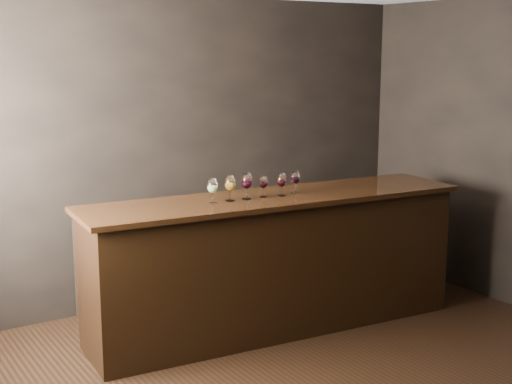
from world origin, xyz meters
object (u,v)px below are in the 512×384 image
bar_counter (275,265)px  glass_red_d (295,178)px  glass_white (212,187)px  glass_red_a (247,182)px  back_bar_shelf (210,253)px  glass_red_c (282,181)px  glass_amber (230,184)px  glass_red_b (263,182)px

bar_counter → glass_red_d: size_ratio=17.39×
glass_white → glass_red_a: (0.31, -0.01, 0.01)m
back_bar_shelf → glass_red_c: (0.15, -0.97, 0.82)m
glass_red_c → glass_white: bearing=175.4°
glass_amber → glass_red_d: 0.62m
back_bar_shelf → glass_red_b: (-0.00, -0.92, 0.82)m
glass_white → glass_amber: (0.16, 0.00, 0.00)m
glass_amber → glass_red_c: size_ratio=1.07×
glass_amber → glass_red_c: (0.46, -0.05, -0.01)m
glass_white → glass_red_b: size_ratio=1.10×
glass_red_b → glass_amber: bearing=178.4°
glass_red_c → glass_red_d: (0.17, 0.05, -0.00)m
bar_counter → glass_white: bearing=-177.2°
back_bar_shelf → glass_amber: bearing=-108.6°
back_bar_shelf → glass_red_d: bearing=-71.1°
glass_red_b → glass_red_d: glass_red_d is taller
back_bar_shelf → glass_red_d: size_ratio=13.71×
glass_red_a → glass_red_c: 0.31m
glass_white → bar_counter: bearing=-1.9°
glass_red_d → bar_counter: bearing=-175.9°
glass_red_b → back_bar_shelf: bearing=90.0°
back_bar_shelf → glass_white: glass_white is taller
bar_counter → glass_red_a: size_ratio=15.03×
back_bar_shelf → glass_red_c: bearing=-81.3°
glass_amber → glass_red_b: size_ratio=1.14×
bar_counter → back_bar_shelf: bearing=101.2°
glass_white → glass_amber: 0.16m
glass_amber → glass_red_c: bearing=-6.7°
glass_amber → glass_red_d: size_ratio=1.10×
glass_red_a → glass_red_c: glass_red_a is taller
glass_white → glass_red_d: (0.79, -0.00, -0.01)m
glass_white → glass_red_d: 0.79m
glass_red_d → glass_red_a: bearing=-179.3°
back_bar_shelf → glass_amber: glass_amber is taller
glass_amber → back_bar_shelf: bearing=71.4°
glass_white → glass_amber: bearing=1.3°
glass_red_a → back_bar_shelf: bearing=80.1°
bar_counter → glass_amber: bearing=-178.5°
glass_red_b → glass_red_d: (0.32, 0.00, 0.00)m
glass_red_b → glass_red_c: glass_red_c is taller
glass_red_a → glass_red_c: (0.31, -0.04, -0.02)m
glass_red_b → glass_red_c: bearing=-16.9°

